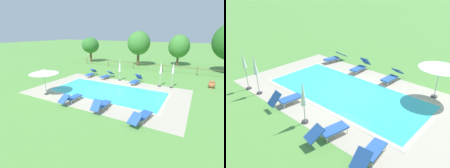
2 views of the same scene
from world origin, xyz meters
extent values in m
plane|color=#599342|center=(0.00, 0.00, 0.00)|extent=(160.00, 160.00, 0.00)
cube|color=#B2A893|center=(0.00, 0.00, 0.00)|extent=(13.50, 7.95, 0.01)
cube|color=#38C6D1|center=(0.00, 0.00, 0.01)|extent=(9.90, 4.35, 0.01)
cube|color=#C0B59F|center=(0.00, 2.29, 0.01)|extent=(10.38, 0.24, 0.01)
cube|color=#C0B59F|center=(0.00, -2.29, 0.01)|extent=(10.38, 0.24, 0.01)
cube|color=#C0B59F|center=(5.07, 0.00, 0.01)|extent=(0.24, 4.35, 0.01)
cube|color=#C0B59F|center=(-5.07, 0.00, 0.01)|extent=(0.24, 4.35, 0.01)
cube|color=#2856A8|center=(1.40, 3.10, 0.32)|extent=(0.74, 1.36, 0.07)
cube|color=#2856A8|center=(1.50, 4.03, 0.62)|extent=(0.67, 0.69, 0.66)
cube|color=silver|center=(1.40, 3.10, 0.26)|extent=(0.71, 1.33, 0.04)
cylinder|color=silver|center=(1.59, 2.52, 0.14)|extent=(0.04, 0.04, 0.28)
cylinder|color=silver|center=(1.08, 2.58, 0.14)|extent=(0.04, 0.04, 0.28)
cylinder|color=silver|center=(1.71, 3.62, 0.14)|extent=(0.04, 0.04, 0.28)
cylinder|color=silver|center=(1.20, 3.68, 0.14)|extent=(0.04, 0.04, 0.28)
cube|color=#2856A8|center=(-1.23, -3.00, 0.32)|extent=(0.65, 1.32, 0.07)
cube|color=#2856A8|center=(-1.28, -4.01, 0.54)|extent=(0.63, 0.77, 0.50)
cube|color=silver|center=(-1.23, -3.00, 0.26)|extent=(0.62, 1.30, 0.04)
cylinder|color=silver|center=(-1.47, -2.44, 0.14)|extent=(0.04, 0.04, 0.28)
cylinder|color=silver|center=(-0.96, -2.46, 0.14)|extent=(0.04, 0.04, 0.28)
cylinder|color=silver|center=(-1.51, -3.54, 0.14)|extent=(0.04, 0.04, 0.28)
cylinder|color=silver|center=(-1.00, -3.56, 0.14)|extent=(0.04, 0.04, 0.28)
cube|color=#2856A8|center=(-2.30, 3.49, 0.32)|extent=(0.83, 1.39, 0.07)
cube|color=#2856A8|center=(-2.11, 4.48, 0.53)|extent=(0.73, 0.85, 0.50)
cube|color=silver|center=(-2.30, 3.49, 0.26)|extent=(0.80, 1.36, 0.04)
cylinder|color=silver|center=(-2.15, 2.89, 0.14)|extent=(0.04, 0.04, 0.28)
cylinder|color=silver|center=(-2.65, 2.99, 0.14)|extent=(0.04, 0.04, 0.28)
cylinder|color=silver|center=(-1.94, 3.98, 0.14)|extent=(0.04, 0.04, 0.28)
cylinder|color=silver|center=(-2.45, 4.08, 0.14)|extent=(0.04, 0.04, 0.28)
cube|color=#2856A8|center=(1.43, -3.03, 0.32)|extent=(0.64, 1.32, 0.07)
cube|color=#2856A8|center=(1.46, -3.98, 0.61)|extent=(0.62, 0.67, 0.64)
cube|color=silver|center=(1.43, -3.03, 0.26)|extent=(0.61, 1.29, 0.04)
cylinder|color=silver|center=(1.15, -2.49, 0.14)|extent=(0.04, 0.04, 0.28)
cylinder|color=silver|center=(1.66, -2.47, 0.14)|extent=(0.04, 0.04, 0.28)
cylinder|color=silver|center=(1.19, -3.59, 0.14)|extent=(0.04, 0.04, 0.28)
cylinder|color=silver|center=(1.70, -3.57, 0.14)|extent=(0.04, 0.04, 0.28)
cube|color=#2856A8|center=(-4.32, 3.37, 0.32)|extent=(0.74, 1.36, 0.07)
cube|color=#2856A8|center=(-4.43, 4.36, 0.56)|extent=(0.68, 0.78, 0.55)
cube|color=silver|center=(-4.32, 3.37, 0.26)|extent=(0.71, 1.33, 0.04)
cylinder|color=silver|center=(-4.01, 2.85, 0.14)|extent=(0.04, 0.04, 0.28)
cylinder|color=silver|center=(-4.51, 2.80, 0.14)|extent=(0.04, 0.04, 0.28)
cylinder|color=silver|center=(-4.13, 3.95, 0.14)|extent=(0.04, 0.04, 0.28)
cylinder|color=silver|center=(-4.64, 3.89, 0.14)|extent=(0.04, 0.04, 0.28)
cube|color=#2856A8|center=(4.38, -3.25, 0.32)|extent=(0.82, 1.39, 0.07)
cube|color=#2856A8|center=(4.20, -4.25, 0.52)|extent=(0.73, 0.87, 0.46)
cube|color=silver|center=(4.38, -3.25, 0.26)|extent=(0.79, 1.35, 0.04)
cylinder|color=silver|center=(4.23, -2.66, 0.14)|extent=(0.04, 0.04, 0.28)
cylinder|color=silver|center=(4.73, -2.75, 0.14)|extent=(0.04, 0.04, 0.28)
cylinder|color=silver|center=(4.04, -3.75, 0.14)|extent=(0.04, 0.04, 0.28)
cylinder|color=silver|center=(4.54, -3.84, 0.14)|extent=(0.04, 0.04, 0.28)
cylinder|color=#383838|center=(-4.24, -3.05, 0.04)|extent=(0.36, 0.36, 0.08)
cylinder|color=#B2B5B7|center=(-4.24, -3.05, 1.07)|extent=(0.04, 0.04, 2.13)
cone|color=white|center=(-4.24, -3.05, 1.99)|extent=(2.33, 2.33, 0.32)
sphere|color=white|center=(-4.24, -3.05, 2.16)|extent=(0.06, 0.06, 0.06)
cylinder|color=#383838|center=(3.76, 3.70, 0.04)|extent=(0.32, 0.32, 0.08)
cylinder|color=#B2B5B7|center=(3.76, 3.70, 0.64)|extent=(0.04, 0.04, 1.29)
cone|color=white|center=(3.76, 3.70, 1.88)|extent=(0.25, 0.25, 1.18)
sphere|color=white|center=(3.76, 3.70, 2.48)|extent=(0.05, 0.05, 0.05)
cylinder|color=#383838|center=(4.85, 3.82, 0.04)|extent=(0.32, 0.32, 0.08)
cylinder|color=#B2B5B7|center=(4.85, 3.82, 0.72)|extent=(0.04, 0.04, 1.43)
cone|color=white|center=(4.85, 3.82, 1.95)|extent=(0.23, 0.23, 1.04)
sphere|color=white|center=(4.85, 3.82, 2.49)|extent=(0.05, 0.05, 0.05)
cylinder|color=#383838|center=(-0.59, 3.74, 0.04)|extent=(0.32, 0.32, 0.08)
cylinder|color=#B2B5B7|center=(-0.59, 3.74, 0.49)|extent=(0.04, 0.04, 0.98)
cone|color=white|center=(-0.59, 3.74, 1.62)|extent=(0.27, 0.27, 1.27)
sphere|color=white|center=(-0.59, 3.74, 2.27)|extent=(0.05, 0.05, 0.05)
camera|label=1|loc=(6.92, -11.95, 5.09)|focal=26.37mm
camera|label=2|loc=(-7.79, 9.21, 6.32)|focal=35.40mm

